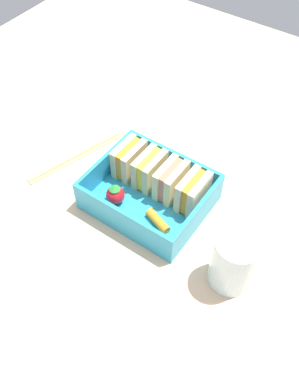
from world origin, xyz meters
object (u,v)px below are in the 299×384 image
(sandwich_center, at_px, (171,181))
(drinking_glass, at_px, (234,261))
(chopstick_pair, at_px, (77,156))
(sandwich_center_right, at_px, (193,192))
(sandwich_center_left, at_px, (150,170))
(strawberry_far_left, at_px, (115,195))
(carrot_stick_far_left, at_px, (158,221))
(sandwich_left, at_px, (129,159))

(sandwich_center, relative_size, drinking_glass, 0.64)
(sandwich_center, xyz_separation_m, chopstick_pair, (-0.18, -0.02, -0.04))
(sandwich_center_right, bearing_deg, drinking_glass, -34.92)
(sandwich_center, bearing_deg, sandwich_center_left, 180.00)
(sandwich_center, bearing_deg, drinking_glass, -26.97)
(sandwich_center_left, xyz_separation_m, strawberry_far_left, (-0.02, -0.06, -0.01))
(drinking_glass, bearing_deg, sandwich_center_left, 158.19)
(chopstick_pair, bearing_deg, drinking_glass, -9.71)
(sandwich_center_right, height_order, strawberry_far_left, sandwich_center_right)
(carrot_stick_far_left, bearing_deg, drinking_glass, -5.41)
(carrot_stick_far_left, bearing_deg, sandwich_left, 147.46)
(sandwich_left, xyz_separation_m, chopstick_pair, (-0.10, -0.02, -0.04))
(sandwich_left, relative_size, sandwich_center_left, 1.00)
(drinking_glass, bearing_deg, strawberry_far_left, 176.95)
(chopstick_pair, height_order, drinking_glass, drinking_glass)
(sandwich_left, xyz_separation_m, sandwich_center, (0.08, 0.00, 0.00))
(drinking_glass, bearing_deg, sandwich_center, 153.03)
(sandwich_center, relative_size, strawberry_far_left, 1.67)
(strawberry_far_left, relative_size, carrot_stick_far_left, 0.79)
(sandwich_center_left, distance_m, drinking_glass, 0.20)
(sandwich_left, distance_m, chopstick_pair, 0.11)
(sandwich_center_left, distance_m, chopstick_pair, 0.15)
(drinking_glass, bearing_deg, sandwich_left, 161.75)
(carrot_stick_far_left, distance_m, drinking_glass, 0.13)
(sandwich_center_right, relative_size, chopstick_pair, 0.31)
(sandwich_center_left, xyz_separation_m, sandwich_center_right, (0.08, 0.00, 0.00))
(sandwich_left, height_order, sandwich_center_right, same)
(sandwich_center_left, height_order, strawberry_far_left, sandwich_center_left)
(sandwich_left, relative_size, drinking_glass, 0.64)
(sandwich_center_right, relative_size, carrot_stick_far_left, 1.32)
(carrot_stick_far_left, relative_size, chopstick_pair, 0.24)
(sandwich_left, relative_size, strawberry_far_left, 1.67)
(sandwich_center_right, relative_size, drinking_glass, 0.64)
(carrot_stick_far_left, bearing_deg, chopstick_pair, 167.57)
(drinking_glass, bearing_deg, carrot_stick_far_left, 174.59)
(sandwich_center, distance_m, strawberry_far_left, 0.09)
(strawberry_far_left, xyz_separation_m, drinking_glass, (0.21, -0.01, 0.02))
(chopstick_pair, xyz_separation_m, drinking_glass, (0.33, -0.06, 0.04))
(sandwich_center_right, xyz_separation_m, strawberry_far_left, (-0.10, -0.06, -0.01))
(strawberry_far_left, xyz_separation_m, carrot_stick_far_left, (0.08, 0.00, -0.01))
(sandwich_center_left, xyz_separation_m, drinking_glass, (0.19, -0.08, 0.01))
(sandwich_left, relative_size, chopstick_pair, 0.31)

